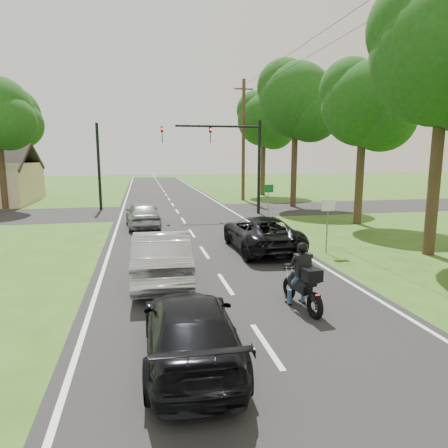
{
  "coord_description": "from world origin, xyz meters",
  "views": [
    {
      "loc": [
        -2.36,
        -11.18,
        3.79
      ],
      "look_at": [
        0.58,
        3.0,
        1.3
      ],
      "focal_mm": 32.0,
      "sensor_mm": 36.0,
      "label": 1
    }
  ],
  "objects_px": {
    "silver_sedan": "(162,256)",
    "sign_green": "(269,194)",
    "dark_suv": "(261,233)",
    "motorcycle_rider": "(303,283)",
    "utility_pole_far": "(243,140)",
    "sign_white": "(328,213)",
    "silver_suv": "(143,214)",
    "traffic_signal": "(231,150)",
    "dark_car_behind": "(190,328)"
  },
  "relations": [
    {
      "from": "silver_sedan",
      "to": "sign_green",
      "type": "height_order",
      "value": "sign_green"
    },
    {
      "from": "dark_suv",
      "to": "silver_sedan",
      "type": "height_order",
      "value": "silver_sedan"
    },
    {
      "from": "motorcycle_rider",
      "to": "utility_pole_far",
      "type": "relative_size",
      "value": 0.2
    },
    {
      "from": "motorcycle_rider",
      "to": "sign_green",
      "type": "bearing_deg",
      "value": 70.29
    },
    {
      "from": "silver_sedan",
      "to": "sign_white",
      "type": "xyz_separation_m",
      "value": [
        6.53,
        2.26,
        0.81
      ]
    },
    {
      "from": "silver_sedan",
      "to": "dark_suv",
      "type": "bearing_deg",
      "value": -139.51
    },
    {
      "from": "dark_suv",
      "to": "motorcycle_rider",
      "type": "bearing_deg",
      "value": 82.36
    },
    {
      "from": "motorcycle_rider",
      "to": "sign_green",
      "type": "height_order",
      "value": "sign_green"
    },
    {
      "from": "dark_suv",
      "to": "silver_suv",
      "type": "xyz_separation_m",
      "value": [
        -4.63,
        6.22,
        0.01
      ]
    },
    {
      "from": "dark_suv",
      "to": "sign_green",
      "type": "distance_m",
      "value": 7.5
    },
    {
      "from": "silver_sedan",
      "to": "silver_suv",
      "type": "relative_size",
      "value": 1.14
    },
    {
      "from": "motorcycle_rider",
      "to": "traffic_signal",
      "type": "relative_size",
      "value": 0.31
    },
    {
      "from": "dark_suv",
      "to": "traffic_signal",
      "type": "bearing_deg",
      "value": -96.17
    },
    {
      "from": "dark_suv",
      "to": "dark_car_behind",
      "type": "distance_m",
      "value": 9.09
    },
    {
      "from": "silver_suv",
      "to": "sign_green",
      "type": "xyz_separation_m",
      "value": [
        7.23,
        0.76,
        0.89
      ]
    },
    {
      "from": "utility_pole_far",
      "to": "sign_white",
      "type": "relative_size",
      "value": 4.71
    },
    {
      "from": "dark_suv",
      "to": "dark_car_behind",
      "type": "bearing_deg",
      "value": 64.58
    },
    {
      "from": "traffic_signal",
      "to": "sign_green",
      "type": "bearing_deg",
      "value": -62.62
    },
    {
      "from": "silver_suv",
      "to": "utility_pole_far",
      "type": "bearing_deg",
      "value": -130.53
    },
    {
      "from": "dark_suv",
      "to": "silver_suv",
      "type": "bearing_deg",
      "value": -53.6
    },
    {
      "from": "motorcycle_rider",
      "to": "silver_suv",
      "type": "distance_m",
      "value": 13.07
    },
    {
      "from": "traffic_signal",
      "to": "utility_pole_far",
      "type": "xyz_separation_m",
      "value": [
        2.86,
        8.0,
        0.95
      ]
    },
    {
      "from": "silver_sedan",
      "to": "motorcycle_rider",
      "type": "bearing_deg",
      "value": 139.96
    },
    {
      "from": "motorcycle_rider",
      "to": "silver_sedan",
      "type": "relative_size",
      "value": 0.42
    },
    {
      "from": "motorcycle_rider",
      "to": "traffic_signal",
      "type": "height_order",
      "value": "traffic_signal"
    },
    {
      "from": "sign_white",
      "to": "traffic_signal",
      "type": "bearing_deg",
      "value": 97.05
    },
    {
      "from": "utility_pole_far",
      "to": "silver_sedan",
      "type": "bearing_deg",
      "value": -110.67
    },
    {
      "from": "silver_suv",
      "to": "motorcycle_rider",
      "type": "bearing_deg",
      "value": 102.37
    },
    {
      "from": "silver_sedan",
      "to": "silver_suv",
      "type": "bearing_deg",
      "value": -84.95
    },
    {
      "from": "silver_sedan",
      "to": "dark_car_behind",
      "type": "relative_size",
      "value": 1.12
    },
    {
      "from": "traffic_signal",
      "to": "sign_white",
      "type": "xyz_separation_m",
      "value": [
        1.36,
        -11.02,
        -2.54
      ]
    },
    {
      "from": "dark_suv",
      "to": "silver_sedan",
      "type": "distance_m",
      "value": 5.28
    },
    {
      "from": "traffic_signal",
      "to": "sign_green",
      "type": "height_order",
      "value": "traffic_signal"
    },
    {
      "from": "silver_sedan",
      "to": "traffic_signal",
      "type": "distance_m",
      "value": 14.64
    },
    {
      "from": "silver_sedan",
      "to": "utility_pole_far",
      "type": "distance_m",
      "value": 23.15
    },
    {
      "from": "traffic_signal",
      "to": "dark_suv",
      "type": "bearing_deg",
      "value": -95.9
    },
    {
      "from": "motorcycle_rider",
      "to": "silver_sedan",
      "type": "xyz_separation_m",
      "value": [
        -3.32,
        3.0,
        0.11
      ]
    },
    {
      "from": "dark_car_behind",
      "to": "motorcycle_rider",
      "type": "bearing_deg",
      "value": -145.46
    },
    {
      "from": "silver_sedan",
      "to": "sign_white",
      "type": "distance_m",
      "value": 6.96
    },
    {
      "from": "utility_pole_far",
      "to": "motorcycle_rider",
      "type": "bearing_deg",
      "value": -100.98
    },
    {
      "from": "motorcycle_rider",
      "to": "silver_sedan",
      "type": "distance_m",
      "value": 4.47
    },
    {
      "from": "dark_suv",
      "to": "utility_pole_far",
      "type": "bearing_deg",
      "value": -102.48
    },
    {
      "from": "motorcycle_rider",
      "to": "dark_car_behind",
      "type": "height_order",
      "value": "motorcycle_rider"
    },
    {
      "from": "silver_sedan",
      "to": "utility_pole_far",
      "type": "height_order",
      "value": "utility_pole_far"
    },
    {
      "from": "silver_suv",
      "to": "sign_green",
      "type": "height_order",
      "value": "sign_green"
    },
    {
      "from": "dark_car_behind",
      "to": "utility_pole_far",
      "type": "relative_size",
      "value": 0.42
    },
    {
      "from": "dark_car_behind",
      "to": "traffic_signal",
      "type": "height_order",
      "value": "traffic_signal"
    },
    {
      "from": "traffic_signal",
      "to": "sign_white",
      "type": "bearing_deg",
      "value": -82.95
    },
    {
      "from": "dark_car_behind",
      "to": "sign_green",
      "type": "distance_m",
      "value": 16.55
    },
    {
      "from": "dark_car_behind",
      "to": "dark_suv",
      "type": "bearing_deg",
      "value": -113.22
    }
  ]
}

